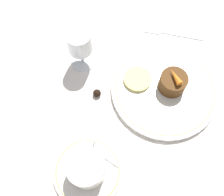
# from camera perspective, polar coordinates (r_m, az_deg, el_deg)

# --- Properties ---
(ground_plane) EXTENTS (3.00, 3.00, 0.00)m
(ground_plane) POSITION_cam_1_polar(r_m,az_deg,el_deg) (0.68, 9.22, -0.02)
(ground_plane) COLOR white
(dinner_plate) EXTENTS (0.27, 0.27, 0.01)m
(dinner_plate) POSITION_cam_1_polar(r_m,az_deg,el_deg) (0.69, 11.28, 1.88)
(dinner_plate) COLOR white
(dinner_plate) RESTS_ON ground_plane
(saucer) EXTENTS (0.16, 0.16, 0.01)m
(saucer) POSITION_cam_1_polar(r_m,az_deg,el_deg) (0.62, -5.31, -15.59)
(saucer) COLOR white
(saucer) RESTS_ON ground_plane
(coffee_cup) EXTENTS (0.11, 0.08, 0.07)m
(coffee_cup) POSITION_cam_1_polar(r_m,az_deg,el_deg) (0.58, -5.61, -14.93)
(coffee_cup) COLOR white
(coffee_cup) RESTS_ON saucer
(spoon) EXTENTS (0.05, 0.10, 0.00)m
(spoon) POSITION_cam_1_polar(r_m,az_deg,el_deg) (0.62, -3.64, -11.37)
(spoon) COLOR silver
(spoon) RESTS_ON saucer
(wine_glass) EXTENTS (0.07, 0.07, 0.12)m
(wine_glass) POSITION_cam_1_polar(r_m,az_deg,el_deg) (0.66, -7.02, 11.50)
(wine_glass) COLOR silver
(wine_glass) RESTS_ON ground_plane
(fork) EXTENTS (0.02, 0.18, 0.01)m
(fork) POSITION_cam_1_polar(r_m,az_deg,el_deg) (0.79, 11.67, 13.80)
(fork) COLOR silver
(fork) RESTS_ON ground_plane
(dessert_cake) EXTENTS (0.07, 0.07, 0.04)m
(dessert_cake) POSITION_cam_1_polar(r_m,az_deg,el_deg) (0.67, 13.07, 3.32)
(dessert_cake) COLOR #563314
(dessert_cake) RESTS_ON dinner_plate
(carrot_garnish) EXTENTS (0.05, 0.04, 0.02)m
(carrot_garnish) POSITION_cam_1_polar(r_m,az_deg,el_deg) (0.64, 13.63, 4.57)
(carrot_garnish) COLOR orange
(carrot_garnish) RESTS_ON dessert_cake
(pineapple_slice) EXTENTS (0.07, 0.07, 0.01)m
(pineapple_slice) POSITION_cam_1_polar(r_m,az_deg,el_deg) (0.68, 5.57, 4.12)
(pineapple_slice) COLOR #EFE075
(pineapple_slice) RESTS_ON dinner_plate
(chocolate_truffle) EXTENTS (0.02, 0.02, 0.02)m
(chocolate_truffle) POSITION_cam_1_polar(r_m,az_deg,el_deg) (0.67, -3.29, 1.06)
(chocolate_truffle) COLOR black
(chocolate_truffle) RESTS_ON ground_plane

